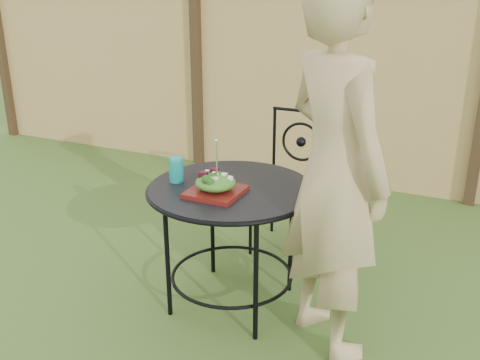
{
  "coord_description": "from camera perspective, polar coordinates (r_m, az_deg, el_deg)",
  "views": [
    {
      "loc": [
        1.3,
        -2.45,
        1.77
      ],
      "look_at": [
        0.15,
        0.03,
        0.75
      ],
      "focal_mm": 40.0,
      "sensor_mm": 36.0,
      "label": 1
    }
  ],
  "objects": [
    {
      "name": "drinking_glass",
      "position": [
        2.97,
        -6.82,
        1.13
      ],
      "size": [
        0.08,
        0.08,
        0.14
      ],
      "primitive_type": "cylinder",
      "color": "#0C958E",
      "rests_on": "patio_table"
    },
    {
      "name": "salad_plate",
      "position": [
        2.79,
        -2.62,
        -1.26
      ],
      "size": [
        0.27,
        0.27,
        0.02
      ],
      "primitive_type": "cube",
      "color": "#46150A",
      "rests_on": "patio_table"
    },
    {
      "name": "diner",
      "position": [
        2.54,
        10.1,
        0.76
      ],
      "size": [
        0.8,
        0.77,
        1.85
      ],
      "primitive_type": "imported",
      "rotation": [
        0.0,
        0.0,
        2.46
      ],
      "color": "tan",
      "rests_on": "ground"
    },
    {
      "name": "fork",
      "position": [
        2.72,
        -2.49,
        2.26
      ],
      "size": [
        0.01,
        0.01,
        0.18
      ],
      "primitive_type": "cylinder",
      "color": "silver",
      "rests_on": "salad"
    },
    {
      "name": "ground",
      "position": [
        3.29,
        -2.65,
        -12.11
      ],
      "size": [
        60.0,
        60.0,
        0.0
      ],
      "primitive_type": "plane",
      "color": "#234516",
      "rests_on": "ground"
    },
    {
      "name": "patio_chair",
      "position": [
        3.67,
        5.62,
        0.21
      ],
      "size": [
        0.46,
        0.46,
        0.95
      ],
      "color": "black",
      "rests_on": "ground"
    },
    {
      "name": "salad",
      "position": [
        2.77,
        -2.64,
        -0.26
      ],
      "size": [
        0.21,
        0.21,
        0.08
      ],
      "primitive_type": "ellipsoid",
      "color": "#235614",
      "rests_on": "salad_plate"
    },
    {
      "name": "fence",
      "position": [
        4.89,
        9.29,
        10.52
      ],
      "size": [
        8.0,
        0.12,
        1.9
      ],
      "color": "#D8B56B",
      "rests_on": "ground"
    },
    {
      "name": "patio_table",
      "position": [
        2.94,
        -0.92,
        -3.23
      ],
      "size": [
        0.92,
        0.92,
        0.72
      ],
      "color": "black",
      "rests_on": "ground"
    }
  ]
}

